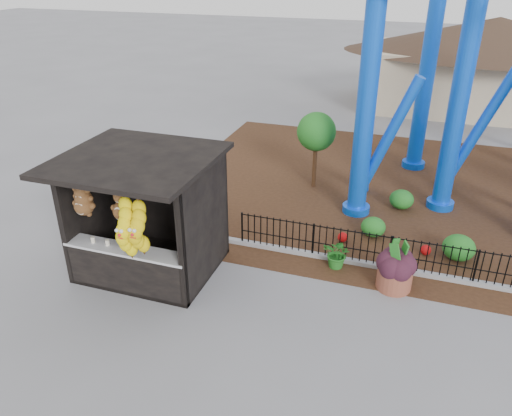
% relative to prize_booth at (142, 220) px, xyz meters
% --- Properties ---
extents(ground, '(120.00, 120.00, 0.00)m').
position_rel_prize_booth_xyz_m(ground, '(2.99, -0.90, -1.53)').
color(ground, slate).
rests_on(ground, ground).
extents(mulch_bed, '(18.00, 12.00, 0.02)m').
position_rel_prize_booth_xyz_m(mulch_bed, '(6.99, 7.10, -1.52)').
color(mulch_bed, '#331E11').
rests_on(mulch_bed, ground).
extents(curb, '(18.00, 0.18, 0.12)m').
position_rel_prize_booth_xyz_m(curb, '(6.99, 2.10, -1.47)').
color(curb, gray).
rests_on(curb, ground).
extents(prize_booth, '(3.50, 3.40, 3.12)m').
position_rel_prize_booth_xyz_m(prize_booth, '(0.00, 0.00, 0.00)').
color(prize_booth, black).
rests_on(prize_booth, ground).
extents(picket_fence, '(12.20, 0.06, 1.00)m').
position_rel_prize_booth_xyz_m(picket_fence, '(7.89, 2.10, -1.03)').
color(picket_fence, black).
rests_on(picket_fence, ground).
extents(terracotta_planter, '(1.02, 1.02, 0.56)m').
position_rel_prize_booth_xyz_m(terracotta_planter, '(5.97, 1.36, -1.25)').
color(terracotta_planter, brown).
rests_on(terracotta_planter, ground).
extents(planter_foliage, '(0.70, 0.70, 0.64)m').
position_rel_prize_booth_xyz_m(planter_foliage, '(5.97, 1.36, -0.65)').
color(planter_foliage, black).
rests_on(planter_foliage, terracotta_planter).
extents(potted_plant, '(0.88, 0.82, 0.80)m').
position_rel_prize_booth_xyz_m(potted_plant, '(4.51, 1.80, -1.13)').
color(potted_plant, '#28601C').
rests_on(potted_plant, ground).
extents(landscaping, '(7.59, 3.41, 0.68)m').
position_rel_prize_booth_xyz_m(landscaping, '(7.68, 4.32, -1.22)').
color(landscaping, '#1D601C').
rests_on(landscaping, mulch_bed).
extents(pavilion, '(15.00, 15.00, 4.80)m').
position_rel_prize_booth_xyz_m(pavilion, '(8.99, 19.10, 1.54)').
color(pavilion, '#BFAD8C').
rests_on(pavilion, ground).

